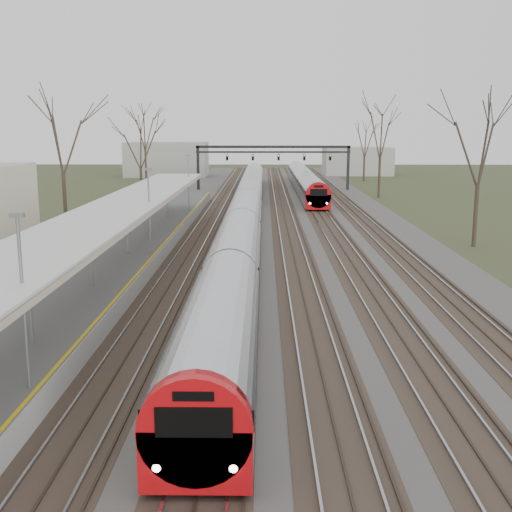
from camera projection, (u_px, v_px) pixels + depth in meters
The scene contains 8 objects.
track_bed at pixel (277, 220), 58.67m from camera, with size 24.00×160.00×0.22m.
platform at pixel (139, 251), 41.53m from camera, with size 3.50×69.00×1.00m, color #9E9B93.
canopy at pixel (122, 207), 36.43m from camera, with size 4.10×50.00×3.11m.
signal_gantry at pixel (273, 154), 87.13m from camera, with size 21.00×0.59×6.08m.
tree_west_far at pixel (61, 132), 50.46m from camera, with size 5.50×5.50×11.33m.
tree_east_far at pixel (480, 144), 44.34m from camera, with size 5.00×5.00×10.30m.
train_near at pixel (247, 205), 58.06m from camera, with size 2.62×90.21×3.05m.
train_far at pixel (305, 180), 86.22m from camera, with size 2.62×45.21×3.05m.
Camera 1 is at (-0.99, -3.19, 8.30)m, focal length 45.00 mm.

